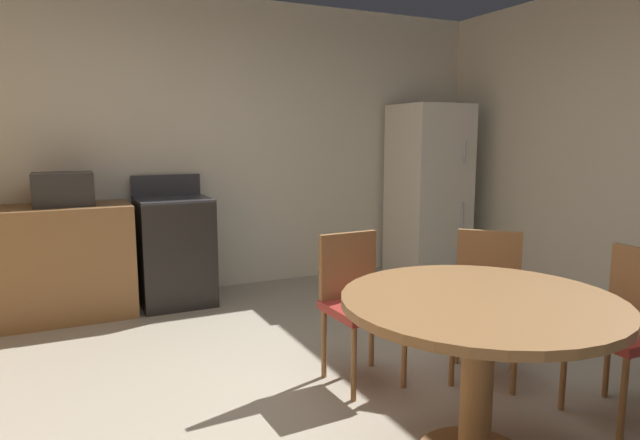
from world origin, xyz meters
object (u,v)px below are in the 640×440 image
Objects in this scene: microwave at (63,189)px; oven_range at (175,250)px; chair_northeast at (487,294)px; chair_north at (358,297)px; refrigerator at (428,190)px; dining_table at (479,333)px; chair_east at (628,322)px.

oven_range is at bearing 0.25° from microwave.
chair_northeast is (2.25, -2.28, -0.53)m from microwave.
oven_range is 2.69m from chair_northeast.
microwave reaches higher than chair_north.
refrigerator is 2.02× the size of chair_north.
refrigerator is at bearing 57.08° from dining_table.
dining_table is 0.99m from chair_north.
oven_range is 0.92× the size of dining_table.
microwave reaches higher than oven_range.
chair_east and chair_northeast have the same top height.
chair_north is at bearing -71.38° from oven_range.
microwave is 3.40m from dining_table.
dining_table is at bearing 0.00° from chair_northeast.
refrigerator reaches higher than chair_northeast.
refrigerator is 3.46m from microwave.
chair_east is at bearing -49.60° from microwave.
microwave is at bearing -91.10° from chair_northeast.
oven_range is 3.44m from chair_east.
oven_range is 2.12m from chair_north.
chair_northeast is at bearing 45.61° from dining_table.
microwave reaches higher than chair_northeast.
microwave is 0.51× the size of chair_north.
chair_east is (1.03, -0.98, 0.00)m from chair_north.
chair_north is (-0.04, 0.98, -0.10)m from dining_table.
microwave is 0.51× the size of chair_east.
refrigerator is 1.47× the size of dining_table.
microwave is (-0.84, -0.00, 0.56)m from oven_range.
refrigerator is 2.78m from chair_north.
dining_table is at bearing -122.92° from refrigerator.
chair_east is at bearing 0.06° from dining_table.
chair_north and chair_east have the same top height.
microwave is (-3.46, 0.05, 0.15)m from refrigerator.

